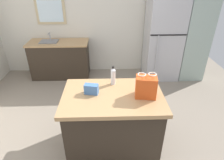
{
  "coord_description": "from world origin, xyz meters",
  "views": [
    {
      "loc": [
        -0.02,
        -2.3,
        2.29
      ],
      "look_at": [
        0.06,
        0.07,
        0.97
      ],
      "focal_mm": 30.76,
      "sensor_mm": 36.0,
      "label": 1
    }
  ],
  "objects_px": {
    "refrigerator": "(163,40)",
    "tall_cabinet": "(194,35)",
    "shopping_bag": "(146,87)",
    "kitchen_island": "(113,122)",
    "small_box": "(91,89)",
    "bottle": "(113,76)"
  },
  "relations": [
    {
      "from": "kitchen_island",
      "to": "refrigerator",
      "type": "bearing_deg",
      "value": 60.89
    },
    {
      "from": "shopping_bag",
      "to": "small_box",
      "type": "relative_size",
      "value": 1.82
    },
    {
      "from": "kitchen_island",
      "to": "bottle",
      "type": "height_order",
      "value": "bottle"
    },
    {
      "from": "kitchen_island",
      "to": "shopping_bag",
      "type": "xyz_separation_m",
      "value": [
        0.41,
        -0.05,
        0.59
      ]
    },
    {
      "from": "tall_cabinet",
      "to": "shopping_bag",
      "type": "bearing_deg",
      "value": -124.0
    },
    {
      "from": "refrigerator",
      "to": "tall_cabinet",
      "type": "relative_size",
      "value": 0.89
    },
    {
      "from": "bottle",
      "to": "tall_cabinet",
      "type": "bearing_deg",
      "value": 45.4
    },
    {
      "from": "refrigerator",
      "to": "small_box",
      "type": "xyz_separation_m",
      "value": [
        -1.53,
        -2.21,
        0.06
      ]
    },
    {
      "from": "kitchen_island",
      "to": "shopping_bag",
      "type": "relative_size",
      "value": 4.08
    },
    {
      "from": "shopping_bag",
      "to": "refrigerator",
      "type": "bearing_deg",
      "value": 69.87
    },
    {
      "from": "refrigerator",
      "to": "shopping_bag",
      "type": "xyz_separation_m",
      "value": [
        -0.84,
        -2.29,
        0.13
      ]
    },
    {
      "from": "kitchen_island",
      "to": "refrigerator",
      "type": "relative_size",
      "value": 0.71
    },
    {
      "from": "refrigerator",
      "to": "shopping_bag",
      "type": "distance_m",
      "value": 2.45
    },
    {
      "from": "small_box",
      "to": "refrigerator",
      "type": "bearing_deg",
      "value": 55.32
    },
    {
      "from": "tall_cabinet",
      "to": "bottle",
      "type": "bearing_deg",
      "value": -134.6
    },
    {
      "from": "refrigerator",
      "to": "shopping_bag",
      "type": "height_order",
      "value": "refrigerator"
    },
    {
      "from": "refrigerator",
      "to": "tall_cabinet",
      "type": "xyz_separation_m",
      "value": [
        0.71,
        0.0,
        0.11
      ]
    },
    {
      "from": "shopping_bag",
      "to": "small_box",
      "type": "height_order",
      "value": "shopping_bag"
    },
    {
      "from": "kitchen_island",
      "to": "small_box",
      "type": "bearing_deg",
      "value": 171.68
    },
    {
      "from": "kitchen_island",
      "to": "bottle",
      "type": "xyz_separation_m",
      "value": [
        0.01,
        0.28,
        0.58
      ]
    },
    {
      "from": "kitchen_island",
      "to": "tall_cabinet",
      "type": "height_order",
      "value": "tall_cabinet"
    },
    {
      "from": "tall_cabinet",
      "to": "bottle",
      "type": "height_order",
      "value": "tall_cabinet"
    }
  ]
}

